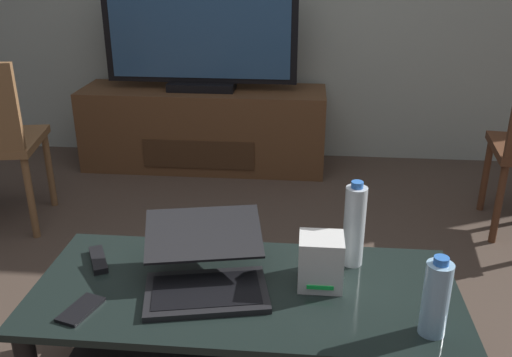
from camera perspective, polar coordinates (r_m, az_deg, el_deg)
The scene contains 9 objects.
coffee_table at distance 1.80m, azimuth -1.06°, elevation -14.53°, with size 1.29×0.57×0.42m.
media_cabinet at distance 3.71m, azimuth -5.33°, elevation 5.17°, with size 1.58×0.45×0.52m.
television at distance 3.55m, azimuth -5.75°, elevation 14.27°, with size 1.21×0.20×0.69m.
laptop at distance 1.71m, azimuth -5.22°, elevation -9.09°, with size 0.43×0.44×0.17m.
router_box at distance 1.70m, azimuth 6.64°, elevation -8.43°, with size 0.13×0.12×0.16m.
water_bottle_near at distance 1.80m, azimuth 10.03°, elevation -4.75°, with size 0.07×0.07×0.29m.
water_bottle_far at distance 1.56m, azimuth 17.94°, elevation -11.58°, with size 0.07×0.07×0.23m.
cell_phone at distance 1.70m, azimuth -17.50°, elevation -12.67°, with size 0.07×0.14×0.01m, color black.
tv_remote at distance 1.91m, azimuth -15.85°, elevation -8.00°, with size 0.04×0.16×0.02m, color black.
Camera 1 is at (0.19, -1.53, 1.37)m, focal length 39.05 mm.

